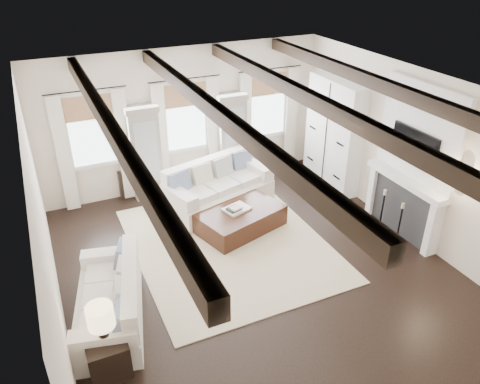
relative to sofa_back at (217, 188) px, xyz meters
name	(u,v)px	position (x,y,z in m)	size (l,w,h in m)	color
ground	(259,272)	(-0.24, -2.51, -0.40)	(7.50, 7.50, 0.00)	black
room_shell	(276,148)	(0.51, -1.62, 1.49)	(6.54, 7.54, 3.22)	white
area_rug	(229,244)	(-0.38, -1.50, -0.39)	(3.47, 4.15, 0.02)	beige
sofa_back	(217,188)	(0.00, 0.00, 0.00)	(2.52, 1.64, 1.00)	white
sofa_left	(113,302)	(-2.77, -2.63, -0.04)	(1.39, 2.25, 0.89)	white
ottoman	(240,219)	(0.05, -1.09, -0.18)	(1.67, 1.04, 0.44)	black
tray	(237,209)	(-0.01, -1.06, 0.06)	(0.50, 0.38, 0.04)	white
book_lower	(234,209)	(-0.09, -1.10, 0.10)	(0.26, 0.20, 0.04)	#262628
book_upper	(236,208)	(-0.05, -1.13, 0.13)	(0.22, 0.17, 0.03)	beige
side_table_front	(108,356)	(-3.03, -3.56, -0.13)	(0.53, 0.53, 0.53)	black
lamp_front	(101,319)	(-3.03, -3.56, 0.55)	(0.35, 0.35, 0.60)	black
side_table_back	(128,181)	(-1.67, 1.29, -0.08)	(0.43, 0.43, 0.64)	black
lamp_back	(124,150)	(-1.67, 1.29, 0.69)	(0.38, 0.38, 0.66)	black
candlestick_near	(399,225)	(2.66, -2.73, -0.06)	(0.17, 0.17, 0.82)	black
candlestick_far	(382,212)	(2.66, -2.22, -0.04)	(0.17, 0.17, 0.85)	black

